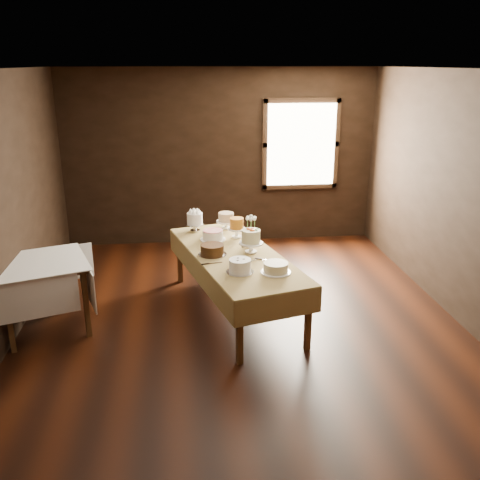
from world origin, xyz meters
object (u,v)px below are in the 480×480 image
Objects in this scene: cake_swirl at (240,266)px; cake_server_e at (216,263)px; flower_vase at (251,238)px; cake_meringue at (195,223)px; cake_speckled at (226,221)px; cake_chocolate at (212,250)px; cake_cream at (276,268)px; display_table at (235,258)px; cake_flowers at (251,242)px; cake_caramel at (237,229)px; cake_server_d at (250,244)px; cake_lattice at (213,236)px; side_table at (41,270)px; cake_server_a at (252,261)px; cake_server_b at (269,260)px.

cake_server_e is (-0.24, 0.30, -0.07)m from cake_swirl.
cake_server_e is 1.66× the size of flower_vase.
cake_meringue is 1.08× the size of cake_server_e.
cake_meringue is 0.99× the size of cake_speckled.
cake_chocolate is 1.02× the size of cake_cream.
cake_flowers reaches higher than display_table.
cake_caramel is 0.83× the size of cake_cream.
cake_lattice is at bearing 108.37° from cake_server_d.
cake_cream is 0.71m from cake_server_e.
flower_vase is at bearing -40.44° from cake_meringue.
cake_server_e is (-0.02, -0.81, -0.05)m from cake_lattice.
cake_chocolate is at bearing -103.85° from cake_speckled.
cake_cream is at bearing -62.29° from cake_meringue.
cake_swirl is (0.22, -1.12, 0.02)m from cake_lattice.
side_table is 2.31m from cake_server_a.
cake_swirl is (-0.20, -0.61, -0.05)m from cake_flowers.
cake_chocolate is (-0.04, -0.55, 0.00)m from cake_lattice.
cake_caramel reaches higher than cake_server_d.
cake_cream is at bearing -90.77° from cake_server_a.
cake_flowers is (2.34, 0.22, 0.16)m from side_table.
cake_server_b is 0.62m from flower_vase.
cake_meringue is 1.56m from cake_swirl.
cake_caramel reaches higher than cake_server_a.
cake_swirl is 0.37m from cake_server_a.
cake_meringue is (1.72, 1.10, 0.15)m from side_table.
flower_vase is (0.04, 0.32, -0.05)m from cake_flowers.
cake_server_e is 0.79m from flower_vase.
side_table is 2.38m from cake_caramel.
flower_vase is at bearing 55.32° from display_table.
cake_caramel is 0.91m from cake_server_b.
cake_meringue is 1.08× the size of cake_server_d.
cake_cream reaches higher than cake_server_b.
cake_chocolate is (-0.27, -0.03, 0.12)m from display_table.
cake_caramel is 0.92× the size of cake_flowers.
side_table is 2.43m from cake_server_d.
cake_server_d is (0.03, 0.30, -0.12)m from cake_flowers.
display_table is at bearing -64.14° from cake_meringue.
cake_server_d is at bearing -63.15° from cake_caramel.
cake_server_b is (0.62, -0.24, -0.06)m from cake_chocolate.
cake_swirl is 1.24× the size of cake_server_b.
cake_server_d is 0.77m from cake_server_e.
cake_lattice reaches higher than display_table.
cake_cream is 1.34× the size of cake_server_b.
cake_server_d is at bearing -128.13° from flower_vase.
side_table is at bearing 170.24° from cake_cream.
cake_speckled is 0.99m from cake_flowers.
cake_server_a is (2.31, -0.07, 0.04)m from side_table.
cake_flowers is 0.31m from cake_server_a.
cake_meringue is 0.61m from cake_caramel.
flower_vase reaches higher than cake_cream.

